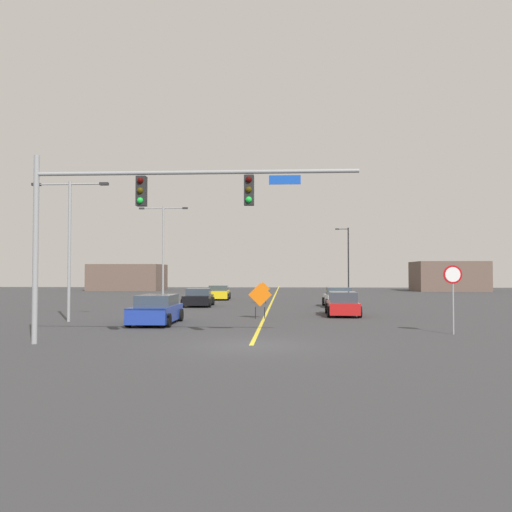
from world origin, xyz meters
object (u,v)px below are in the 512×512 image
(street_lamp_far_right, at_px, (347,258))
(street_lamp_near_right, at_px, (163,245))
(car_white_near, at_px, (338,298))
(street_lamp_mid_left, at_px, (69,236))
(stop_sign, at_px, (453,286))
(car_yellow_passing, at_px, (219,293))
(car_black_mid, at_px, (198,298))
(construction_sign_median_far, at_px, (263,290))
(traffic_signal_assembly, at_px, (142,205))
(construction_sign_median_near, at_px, (260,296))
(car_blue_approaching, at_px, (156,310))
(car_red_distant, at_px, (343,304))

(street_lamp_far_right, distance_m, street_lamp_near_right, 25.19)
(street_lamp_near_right, xyz_separation_m, car_white_near, (14.21, -4.31, -4.20))
(street_lamp_mid_left, bearing_deg, stop_sign, -14.42)
(car_white_near, bearing_deg, car_yellow_passing, 135.61)
(car_white_near, bearing_deg, car_black_mid, -179.88)
(construction_sign_median_far, distance_m, car_black_mid, 6.04)
(traffic_signal_assembly, height_order, street_lamp_mid_left, street_lamp_mid_left)
(construction_sign_median_near, relative_size, car_white_near, 0.49)
(car_black_mid, xyz_separation_m, car_white_near, (10.48, 0.02, 0.03))
(street_lamp_mid_left, relative_size, car_blue_approaching, 1.63)
(street_lamp_mid_left, relative_size, construction_sign_median_far, 4.09)
(street_lamp_far_right, bearing_deg, car_black_mid, -121.62)
(street_lamp_far_right, bearing_deg, street_lamp_near_right, -134.10)
(street_lamp_near_right, relative_size, car_black_mid, 2.05)
(car_blue_approaching, bearing_deg, street_lamp_far_right, 69.42)
(car_yellow_passing, bearing_deg, traffic_signal_assembly, -87.71)
(car_black_mid, bearing_deg, construction_sign_median_far, 38.31)
(traffic_signal_assembly, height_order, car_white_near, traffic_signal_assembly)
(construction_sign_median_near, bearing_deg, construction_sign_median_far, 91.78)
(traffic_signal_assembly, height_order, street_lamp_far_right, street_lamp_far_right)
(car_black_mid, height_order, car_red_distant, car_red_distant)
(street_lamp_near_right, bearing_deg, construction_sign_median_far, -4.03)
(traffic_signal_assembly, height_order, car_yellow_passing, traffic_signal_assembly)
(construction_sign_median_far, distance_m, car_red_distant, 12.94)
(traffic_signal_assembly, distance_m, car_white_near, 23.46)
(construction_sign_median_near, relative_size, car_yellow_passing, 0.47)
(street_lamp_mid_left, distance_m, construction_sign_median_far, 19.31)
(traffic_signal_assembly, relative_size, street_lamp_near_right, 1.42)
(car_white_near, bearing_deg, street_lamp_far_right, 81.57)
(traffic_signal_assembly, xyz_separation_m, car_yellow_passing, (-1.25, 31.26, -4.24))
(street_lamp_near_right, relative_size, car_blue_approaching, 1.82)
(street_lamp_near_right, distance_m, car_yellow_passing, 8.13)
(street_lamp_far_right, relative_size, street_lamp_near_right, 0.96)
(street_lamp_mid_left, bearing_deg, car_white_near, 40.51)
(stop_sign, distance_m, street_lamp_far_right, 39.96)
(construction_sign_median_far, height_order, car_white_near, construction_sign_median_far)
(street_lamp_far_right, xyz_separation_m, car_blue_approaching, (-13.59, -36.20, -3.60))
(street_lamp_near_right, height_order, construction_sign_median_far, street_lamp_near_right)
(construction_sign_median_near, height_order, car_red_distant, construction_sign_median_near)
(construction_sign_median_far, xyz_separation_m, car_yellow_passing, (-4.47, 6.30, -0.46))
(street_lamp_far_right, xyz_separation_m, car_red_distant, (-3.88, -30.52, -3.62))
(traffic_signal_assembly, bearing_deg, car_yellow_passing, 92.29)
(car_yellow_passing, bearing_deg, car_black_mid, -91.48)
(street_lamp_near_right, bearing_deg, street_lamp_far_right, 45.90)
(car_white_near, relative_size, car_red_distant, 0.90)
(stop_sign, xyz_separation_m, car_red_distant, (-3.48, 9.37, -1.32))
(street_lamp_far_right, distance_m, car_blue_approaching, 38.83)
(stop_sign, relative_size, car_yellow_passing, 0.68)
(stop_sign, distance_m, construction_sign_median_near, 10.85)
(car_white_near, bearing_deg, street_lamp_near_right, 163.14)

